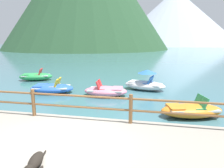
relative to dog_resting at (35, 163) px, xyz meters
name	(u,v)px	position (x,y,z in m)	size (l,w,h in m)	color
ground_plane	(143,54)	(-0.01, 41.20, -0.52)	(200.00, 200.00, 0.00)	#3D6B75
dock_railing	(80,103)	(-0.01, 2.75, 0.45)	(23.92, 0.12, 0.95)	brown
dog_resting	(35,163)	(0.00, 0.00, 0.00)	(0.44, 1.08, 0.26)	black
pedal_boat_0	(106,91)	(-0.16, 7.23, -0.25)	(2.44, 1.50, 0.86)	pink
pedal_boat_2	(145,83)	(1.88, 9.06, -0.12)	(2.73, 1.76, 1.25)	white
pedal_boat_3	(52,88)	(-3.42, 7.28, -0.26)	(2.70, 1.79, 0.85)	blue
pedal_boat_4	(191,110)	(3.89, 4.82, -0.25)	(2.67, 1.73, 0.85)	orange
pedal_boat_5	(36,76)	(-6.39, 10.50, -0.22)	(2.69, 1.95, 0.89)	green
distant_peak	(174,18)	(12.54, 117.49, 14.13)	(66.45, 66.45, 29.30)	#A8B2C1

